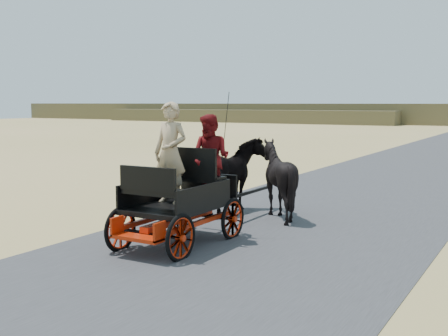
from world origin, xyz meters
The scene contains 8 objects.
ground centered at (0.00, 0.00, 0.00)m, with size 140.00×140.00×0.00m, color tan.
road centered at (0.00, 0.00, 0.01)m, with size 6.00×140.00×0.01m, color #38383A.
ridge_near centered at (-30.00, 58.00, 0.80)m, with size 40.00×4.00×1.60m, color brown.
carriage centered at (-1.12, 2.30, 0.36)m, with size 1.30×2.40×0.72m, color black, non-canonical shape.
horse_left centered at (-1.67, 5.30, 0.85)m, with size 0.91×2.01×1.70m, color black.
horse_right centered at (-0.57, 5.30, 0.85)m, with size 1.37×1.54×1.70m, color black.
driver_man centered at (-1.32, 2.35, 1.62)m, with size 0.66×0.43×1.80m, color tan.
passenger_woman centered at (-0.82, 2.90, 1.51)m, with size 0.77×0.60×1.58m, color #660C0F.
Camera 1 is at (4.47, -5.76, 2.50)m, focal length 45.00 mm.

